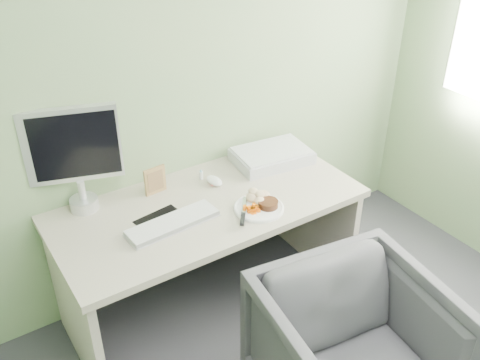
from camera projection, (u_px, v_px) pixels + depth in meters
wall_back at (167, 67)px, 2.71m from camera, size 3.50×0.00×3.50m
desk at (209, 231)px, 2.86m from camera, size 1.60×0.75×0.73m
plate at (259, 208)px, 2.72m from camera, size 0.26×0.26×0.01m
steak at (268, 204)px, 2.71m from camera, size 0.13×0.13×0.03m
potato_pile at (257, 195)px, 2.75m from camera, size 0.14×0.12×0.06m
carrot_heap at (252, 207)px, 2.67m from camera, size 0.06×0.06×0.04m
steak_knife at (243, 215)px, 2.63m from camera, size 0.17×0.21×0.02m
mousepad at (164, 222)px, 2.62m from camera, size 0.26×0.24×0.00m
keyboard at (173, 222)px, 2.59m from camera, size 0.47×0.17×0.02m
computer_mouse at (214, 181)px, 2.92m from camera, size 0.07×0.12×0.04m
photo_frame at (155, 180)px, 2.81m from camera, size 0.12×0.03×0.15m
eyedrop_bottle at (201, 175)px, 2.96m from camera, size 0.02×0.02×0.06m
scanner at (272, 156)px, 3.12m from camera, size 0.47×0.34×0.07m
monitor at (74, 154)px, 2.58m from camera, size 0.45×0.18×0.55m
desk_chair at (355, 357)px, 2.38m from camera, size 0.87×0.89×0.72m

